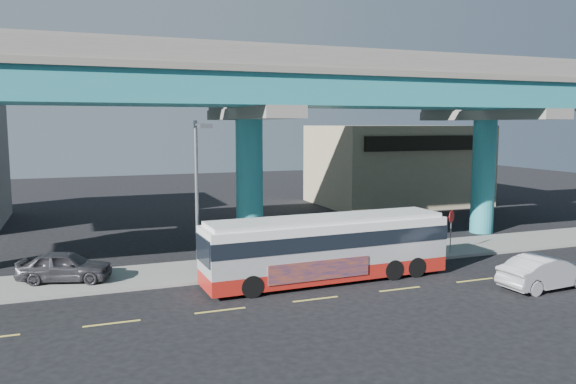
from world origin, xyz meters
name	(u,v)px	position (x,y,z in m)	size (l,w,h in m)	color
ground	(313,297)	(0.00, 0.00, 0.00)	(120.00, 120.00, 0.00)	black
sidewalk	(270,265)	(0.00, 5.50, 0.07)	(70.00, 4.00, 0.15)	gray
lane_markings	(316,299)	(0.00, -0.30, 0.01)	(58.00, 0.12, 0.01)	#D8C64C
viaduct	(248,87)	(0.00, 9.11, 9.14)	(52.00, 12.40, 11.70)	teal
building_beige	(396,165)	(18.00, 22.98, 3.51)	(14.00, 10.23, 7.00)	tan
transit_bus	(327,246)	(1.60, 2.08, 1.62)	(11.64, 2.91, 2.96)	#A11A13
sedan	(546,272)	(10.04, -2.42, 0.73)	(4.54, 1.84, 1.46)	#ABACB0
parked_car	(65,266)	(-9.64, 5.62, 0.84)	(4.33, 2.73, 1.37)	#333238
street_lamp	(199,177)	(-3.97, 3.46, 4.84)	(0.50, 2.36, 7.16)	gray
stop_sign	(451,222)	(9.96, 4.18, 1.83)	(0.62, 0.39, 2.36)	gray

